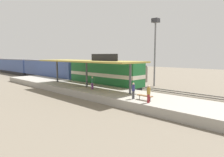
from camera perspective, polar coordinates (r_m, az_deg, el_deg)
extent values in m
plane|color=#706656|center=(33.65, 1.63, -2.65)|extent=(120.00, 120.00, 0.00)
cube|color=#5F5649|center=(32.21, -0.77, -3.02)|extent=(3.20, 110.00, 0.04)
cube|color=gray|center=(31.71, -1.69, -3.07)|extent=(0.10, 110.00, 0.16)
cube|color=gray|center=(32.71, 0.12, -2.77)|extent=(0.10, 110.00, 0.16)
cube|color=#5F5649|center=(35.58, 4.47, -2.13)|extent=(3.20, 110.00, 0.04)
cube|color=gray|center=(35.03, 3.71, -2.16)|extent=(0.10, 110.00, 0.16)
cube|color=gray|center=(36.12, 5.20, -1.91)|extent=(0.10, 110.00, 0.16)
cube|color=#9E998E|center=(29.11, -7.19, -3.25)|extent=(6.00, 44.00, 0.90)
cylinder|color=#47474C|center=(23.14, 5.23, -0.13)|extent=(0.28, 0.28, 3.60)
cylinder|color=#47474C|center=(28.82, -7.25, 1.16)|extent=(0.28, 0.28, 3.60)
cylinder|color=#47474C|center=(35.40, -15.37, 1.98)|extent=(0.28, 0.28, 3.60)
cube|color=#A38E3D|center=(28.70, -7.30, 4.94)|extent=(5.20, 18.00, 0.20)
cube|color=black|center=(25.98, -2.33, 6.04)|extent=(0.12, 4.80, 0.90)
cylinder|color=#333338|center=(20.15, 10.83, -5.80)|extent=(0.07, 0.07, 0.42)
cylinder|color=#333338|center=(20.87, 7.84, -5.32)|extent=(0.07, 0.07, 0.42)
cube|color=brown|center=(20.46, 9.32, -4.87)|extent=(0.44, 1.70, 0.08)
cube|color=#28282D|center=(33.03, -2.32, -1.93)|extent=(2.60, 13.60, 0.70)
cube|color=#1E6B33|center=(32.78, -2.34, 1.70)|extent=(2.90, 14.40, 3.50)
cube|color=#424247|center=(32.68, -2.35, 4.97)|extent=(2.78, 14.11, 0.24)
cube|color=beige|center=(32.81, -2.34, 1.25)|extent=(2.93, 14.43, 0.56)
cube|color=#28282D|center=(47.62, -17.43, 0.38)|extent=(2.60, 19.20, 0.70)
cube|color=#384C84|center=(47.45, -17.51, 2.79)|extent=(2.90, 20.00, 3.30)
cube|color=slate|center=(47.38, -17.58, 4.92)|extent=(2.78, 19.60, 0.24)
cube|color=#28282D|center=(66.59, -26.01, 1.70)|extent=(2.60, 19.20, 0.70)
cube|color=#384C84|center=(66.47, -26.10, 3.42)|extent=(2.90, 20.00, 3.30)
cube|color=slate|center=(66.42, -26.18, 4.94)|extent=(2.78, 19.60, 0.24)
cube|color=#28282D|center=(37.33, 1.18, -0.94)|extent=(2.50, 11.20, 0.70)
cube|color=#6B6056|center=(37.15, 1.19, 1.58)|extent=(2.80, 12.00, 2.60)
cube|color=#554D45|center=(37.05, 1.19, 3.77)|extent=(2.69, 11.76, 0.24)
cylinder|color=slate|center=(35.76, 12.12, 6.60)|extent=(0.28, 0.28, 11.00)
cube|color=#333338|center=(36.26, 12.35, 15.89)|extent=(1.10, 1.10, 0.70)
cylinder|color=maroon|center=(19.30, 10.21, -5.70)|extent=(0.16, 0.16, 0.84)
cylinder|color=maroon|center=(19.45, 10.51, -5.61)|extent=(0.16, 0.16, 0.84)
cylinder|color=olive|center=(19.24, 10.41, -3.50)|extent=(0.34, 0.34, 0.64)
sphere|color=tan|center=(19.17, 10.44, -2.22)|extent=(0.23, 0.23, 0.23)
cylinder|color=#4C4C51|center=(20.82, 5.94, -4.73)|extent=(0.16, 0.16, 0.84)
cylinder|color=#4C4C51|center=(20.96, 6.24, -4.66)|extent=(0.16, 0.16, 0.84)
cylinder|color=navy|center=(20.75, 6.11, -2.69)|extent=(0.34, 0.34, 0.64)
sphere|color=tan|center=(20.69, 6.13, -1.50)|extent=(0.23, 0.23, 0.23)
cylinder|color=#663375|center=(26.84, -5.76, -2.18)|extent=(0.16, 0.16, 0.84)
cylinder|color=#663375|center=(26.96, -5.47, -2.14)|extent=(0.16, 0.16, 0.84)
cylinder|color=#23603D|center=(26.80, -5.63, -0.60)|extent=(0.34, 0.34, 0.64)
sphere|color=tan|center=(26.75, -5.64, 0.33)|extent=(0.23, 0.23, 0.23)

